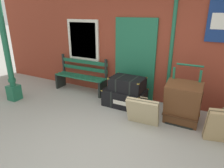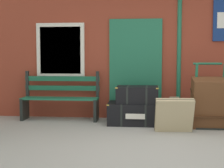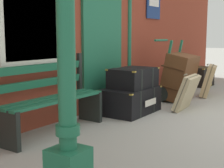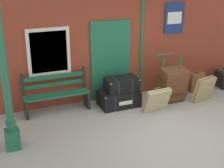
{
  "view_description": "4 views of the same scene",
  "coord_description": "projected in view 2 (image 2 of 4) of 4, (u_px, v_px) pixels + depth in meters",
  "views": [
    {
      "loc": [
        1.51,
        -2.34,
        2.24
      ],
      "look_at": [
        -0.66,
        1.77,
        0.54
      ],
      "focal_mm": 31.97,
      "sensor_mm": 36.0,
      "label": 1
    },
    {
      "loc": [
        -0.14,
        -4.54,
        1.3
      ],
      "look_at": [
        -0.78,
        1.84,
        0.78
      ],
      "focal_mm": 52.99,
      "sensor_mm": 36.0,
      "label": 2
    },
    {
      "loc": [
        -4.94,
        -0.87,
        1.27
      ],
      "look_at": [
        -0.78,
        1.94,
        0.53
      ],
      "focal_mm": 52.71,
      "sensor_mm": 36.0,
      "label": 3
    },
    {
      "loc": [
        -3.41,
        -5.12,
        3.45
      ],
      "look_at": [
        -0.54,
        1.86,
        0.62
      ],
      "focal_mm": 51.9,
      "sensor_mm": 36.0,
      "label": 4
    }
  ],
  "objects": [
    {
      "name": "brick_facade",
      "position": [
        151.0,
        43.0,
        7.04
      ],
      "size": [
        10.4,
        0.35,
        3.2
      ],
      "color": "brown",
      "rests_on": "ground"
    },
    {
      "name": "steamer_trunk_base",
      "position": [
        134.0,
        113.0,
        6.46
      ],
      "size": [
        1.01,
        0.68,
        0.43
      ],
      "color": "black",
      "rests_on": "ground"
    },
    {
      "name": "steamer_trunk_middle",
      "position": [
        137.0,
        94.0,
        6.41
      ],
      "size": [
        0.82,
        0.57,
        0.33
      ],
      "color": "black",
      "rests_on": "steamer_trunk_base"
    },
    {
      "name": "suitcase_olive",
      "position": [
        174.0,
        115.0,
        5.69
      ],
      "size": [
        0.68,
        0.36,
        0.62
      ],
      "color": "tan",
      "rests_on": "ground"
    },
    {
      "name": "large_brown_trunk",
      "position": [
        211.0,
        103.0,
        6.04
      ],
      "size": [
        0.7,
        0.59,
        0.95
      ],
      "color": "brown",
      "rests_on": "ground"
    },
    {
      "name": "platform_bench",
      "position": [
        61.0,
        98.0,
        6.89
      ],
      "size": [
        1.6,
        0.43,
        1.01
      ],
      "color": "#1E6647",
      "rests_on": "ground"
    },
    {
      "name": "porters_trolley",
      "position": [
        209.0,
        112.0,
        6.22
      ],
      "size": [
        0.71,
        0.59,
        1.2
      ],
      "color": "black",
      "rests_on": "ground"
    },
    {
      "name": "ground_plane",
      "position": [
        154.0,
        151.0,
        4.59
      ],
      "size": [
        60.0,
        60.0,
        0.0
      ],
      "primitive_type": "plane",
      "color": "#A3A099"
    }
  ]
}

